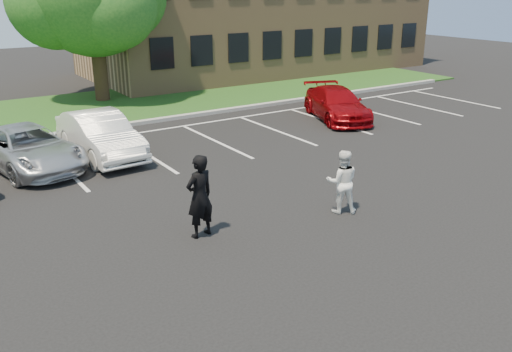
# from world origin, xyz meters

# --- Properties ---
(ground_plane) EXTENTS (90.00, 90.00, 0.00)m
(ground_plane) POSITION_xyz_m (0.00, 0.00, 0.00)
(ground_plane) COLOR black
(ground_plane) RESTS_ON ground
(curb) EXTENTS (40.00, 0.30, 0.15)m
(curb) POSITION_xyz_m (0.00, 12.00, 0.07)
(curb) COLOR gray
(curb) RESTS_ON ground
(grass_strip) EXTENTS (44.00, 8.00, 0.08)m
(grass_strip) POSITION_xyz_m (0.00, 16.00, 0.04)
(grass_strip) COLOR #1A4318
(grass_strip) RESTS_ON ground
(stall_lines) EXTENTS (34.00, 5.36, 0.01)m
(stall_lines) POSITION_xyz_m (1.40, 8.95, 0.01)
(stall_lines) COLOR silver
(stall_lines) RESTS_ON ground
(office_building) EXTENTS (22.40, 10.40, 8.30)m
(office_building) POSITION_xyz_m (14.00, 21.99, 4.16)
(office_building) COLOR #98764E
(office_building) RESTS_ON ground
(man_black_suit) EXTENTS (0.81, 0.61, 2.00)m
(man_black_suit) POSITION_xyz_m (-1.46, 1.15, 1.00)
(man_black_suit) COLOR black
(man_black_suit) RESTS_ON ground
(man_white_shirt) EXTENTS (1.02, 0.97, 1.67)m
(man_white_shirt) POSITION_xyz_m (2.24, 0.39, 0.83)
(man_white_shirt) COLOR white
(man_white_shirt) RESTS_ON ground
(car_silver_minivan) EXTENTS (3.16, 5.19, 1.35)m
(car_silver_minivan) POSITION_xyz_m (-3.71, 8.54, 0.67)
(car_silver_minivan) COLOR #B5B8BE
(car_silver_minivan) RESTS_ON ground
(car_white_sedan) EXTENTS (1.82, 4.67, 1.52)m
(car_white_sedan) POSITION_xyz_m (-1.38, 8.47, 0.76)
(car_white_sedan) COLOR white
(car_white_sedan) RESTS_ON ground
(car_red_compact) EXTENTS (3.41, 5.00, 1.34)m
(car_red_compact) POSITION_xyz_m (8.93, 8.15, 0.67)
(car_red_compact) COLOR maroon
(car_red_compact) RESTS_ON ground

